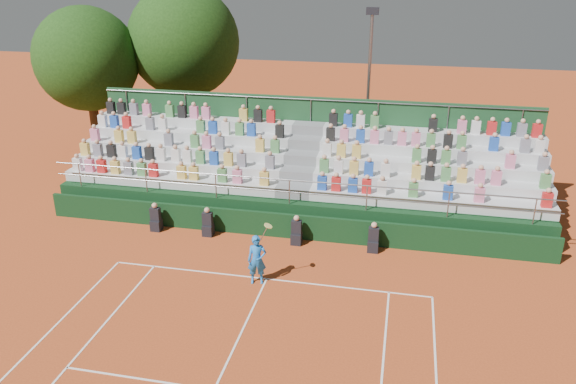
% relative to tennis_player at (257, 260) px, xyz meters
% --- Properties ---
extents(ground, '(90.00, 90.00, 0.00)m').
position_rel_tennis_player_xyz_m(ground, '(0.25, 0.28, -0.87)').
color(ground, '#B4471E').
rests_on(ground, ground).
extents(courtside_wall, '(20.00, 0.15, 1.00)m').
position_rel_tennis_player_xyz_m(courtside_wall, '(0.25, 3.48, -0.37)').
color(courtside_wall, black).
rests_on(courtside_wall, ground).
extents(line_officials, '(9.03, 0.40, 1.19)m').
position_rel_tennis_player_xyz_m(line_officials, '(-0.86, 3.03, -0.39)').
color(line_officials, black).
rests_on(line_officials, ground).
extents(grandstand, '(20.00, 5.20, 4.40)m').
position_rel_tennis_player_xyz_m(grandstand, '(0.24, 6.71, 0.23)').
color(grandstand, black).
rests_on(grandstand, ground).
extents(tennis_player, '(0.89, 0.55, 2.22)m').
position_rel_tennis_player_xyz_m(tennis_player, '(0.00, 0.00, 0.00)').
color(tennis_player, blue).
rests_on(tennis_player, ground).
extents(tree_west, '(5.52, 5.52, 7.98)m').
position_rel_tennis_player_xyz_m(tree_west, '(-12.42, 11.71, 4.34)').
color(tree_west, '#382614').
rests_on(tree_west, ground).
extents(tree_east, '(6.19, 6.19, 9.00)m').
position_rel_tennis_player_xyz_m(tree_east, '(-7.95, 14.42, 5.03)').
color(tree_east, '#382614').
rests_on(tree_east, ground).
extents(floodlight_mast, '(0.60, 0.25, 8.03)m').
position_rel_tennis_player_xyz_m(floodlight_mast, '(2.54, 12.33, 3.82)').
color(floodlight_mast, gray).
rests_on(floodlight_mast, ground).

